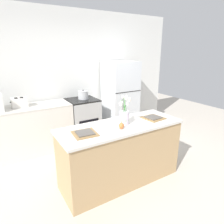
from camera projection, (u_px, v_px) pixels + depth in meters
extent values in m
plane|color=beige|center=(120.00, 179.00, 3.06)|extent=(10.00, 10.00, 0.00)
cube|color=silver|center=(70.00, 76.00, 4.28)|extent=(5.20, 0.08, 2.70)
cube|color=tan|center=(121.00, 154.00, 2.93)|extent=(1.76, 0.62, 0.86)
cube|color=beige|center=(121.00, 126.00, 2.80)|extent=(1.80, 0.66, 0.03)
cube|color=silver|center=(26.00, 132.00, 3.70)|extent=(1.68, 0.60, 0.89)
cube|color=beige|center=(22.00, 108.00, 3.57)|extent=(1.68, 0.60, 0.03)
cube|color=#B2B5B7|center=(83.00, 121.00, 4.28)|extent=(0.60, 0.60, 0.89)
cube|color=black|center=(82.00, 100.00, 4.14)|extent=(0.60, 0.60, 0.02)
cube|color=black|center=(89.00, 126.00, 4.04)|extent=(0.42, 0.01, 0.29)
cube|color=silver|center=(120.00, 98.00, 4.64)|extent=(0.68, 0.64, 1.66)
cube|color=black|center=(129.00, 92.00, 4.32)|extent=(0.67, 0.01, 0.01)
cylinder|color=#B2B5B7|center=(122.00, 114.00, 4.35)|extent=(0.02, 0.02, 0.72)
cylinder|color=silver|center=(124.00, 118.00, 2.80)|extent=(0.13, 0.13, 0.19)
cylinder|color=#3D8438|center=(126.00, 113.00, 2.79)|extent=(0.04, 0.01, 0.23)
ellipsoid|color=white|center=(128.00, 104.00, 2.75)|extent=(0.03, 0.03, 0.05)
cylinder|color=#3D8438|center=(124.00, 110.00, 2.78)|extent=(0.03, 0.10, 0.31)
ellipsoid|color=white|center=(123.00, 97.00, 2.78)|extent=(0.03, 0.03, 0.05)
cylinder|color=#3D8438|center=(123.00, 113.00, 2.78)|extent=(0.03, 0.05, 0.23)
ellipsoid|color=white|center=(122.00, 103.00, 2.75)|extent=(0.04, 0.04, 0.07)
cylinder|color=#3D8438|center=(123.00, 113.00, 2.77)|extent=(0.09, 0.01, 0.23)
ellipsoid|color=white|center=(121.00, 104.00, 2.70)|extent=(0.05, 0.05, 0.07)
cylinder|color=#3D8438|center=(125.00, 110.00, 2.74)|extent=(0.03, 0.10, 0.32)
ellipsoid|color=white|center=(126.00, 98.00, 2.64)|extent=(0.04, 0.04, 0.07)
cylinder|color=#3D8438|center=(125.00, 110.00, 2.76)|extent=(0.06, 0.12, 0.29)
ellipsoid|color=white|center=(129.00, 100.00, 2.67)|extent=(0.04, 0.04, 0.07)
ellipsoid|color=#C66B33|center=(121.00, 126.00, 2.64)|extent=(0.07, 0.07, 0.08)
cone|color=#C66B33|center=(121.00, 122.00, 2.63)|extent=(0.04, 0.04, 0.03)
cylinder|color=brown|center=(122.00, 121.00, 2.62)|extent=(0.01, 0.01, 0.02)
cube|color=olive|center=(85.00, 134.00, 2.49)|extent=(0.31, 0.31, 0.01)
cube|color=#514C47|center=(85.00, 133.00, 2.48)|extent=(0.22, 0.22, 0.01)
cube|color=olive|center=(153.00, 118.00, 3.05)|extent=(0.31, 0.31, 0.01)
cube|color=#514C47|center=(153.00, 117.00, 3.05)|extent=(0.22, 0.22, 0.01)
cube|color=silver|center=(19.00, 103.00, 3.55)|extent=(0.26, 0.18, 0.17)
cube|color=black|center=(16.00, 98.00, 3.50)|extent=(0.05, 0.11, 0.01)
cube|color=black|center=(21.00, 98.00, 3.55)|extent=(0.05, 0.11, 0.01)
cube|color=black|center=(10.00, 102.00, 3.47)|extent=(0.02, 0.02, 0.02)
cylinder|color=#B2B5B7|center=(83.00, 95.00, 4.15)|extent=(0.21, 0.21, 0.16)
cylinder|color=#B2B5B7|center=(83.00, 91.00, 4.12)|extent=(0.22, 0.22, 0.01)
sphere|color=black|center=(83.00, 90.00, 4.12)|extent=(0.02, 0.02, 0.02)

